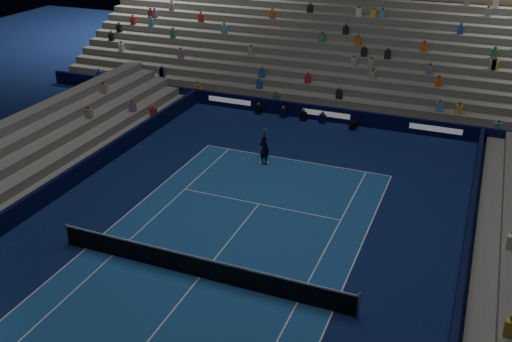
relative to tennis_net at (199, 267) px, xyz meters
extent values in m
plane|color=#0C1949|center=(0.00, 0.00, -0.50)|extent=(90.00, 90.00, 0.00)
cube|color=#1A4C91|center=(0.00, 0.00, -0.50)|extent=(10.97, 23.77, 0.01)
cube|color=black|center=(0.00, 18.50, 0.00)|extent=(44.00, 0.25, 1.00)
cube|color=black|center=(9.70, 0.00, 0.00)|extent=(0.25, 37.00, 1.00)
cube|color=black|center=(-9.70, 0.00, 0.00)|extent=(0.25, 37.00, 1.00)
cube|color=#63635E|center=(0.00, 19.50, -0.25)|extent=(44.00, 1.00, 0.50)
cube|color=#63635E|center=(0.00, 20.50, 0.00)|extent=(44.00, 1.00, 1.00)
cube|color=#63635E|center=(0.00, 21.50, 0.25)|extent=(44.00, 1.00, 1.50)
cube|color=#63635E|center=(0.00, 22.50, 0.50)|extent=(44.00, 1.00, 2.00)
cube|color=#63635E|center=(0.00, 23.50, 0.75)|extent=(44.00, 1.00, 2.50)
cube|color=#63635E|center=(0.00, 24.50, 1.00)|extent=(44.00, 1.00, 3.00)
cube|color=#63635E|center=(0.00, 25.50, 1.25)|extent=(44.00, 1.00, 3.50)
cube|color=#63635E|center=(0.00, 26.50, 1.50)|extent=(44.00, 1.00, 4.00)
cube|color=#63635E|center=(0.00, 27.50, 1.75)|extent=(44.00, 1.00, 4.50)
cube|color=#63635E|center=(0.00, 28.50, 2.00)|extent=(44.00, 1.00, 5.00)
cube|color=#63635E|center=(0.00, 29.50, 2.25)|extent=(44.00, 1.00, 5.50)
cube|color=#63635E|center=(0.00, 30.50, 2.50)|extent=(44.00, 1.00, 6.00)
cube|color=slate|center=(10.50, 0.00, -0.25)|extent=(1.00, 37.00, 0.50)
cylinder|color=#B2B2B7|center=(-6.40, 0.00, 0.05)|extent=(0.10, 0.10, 1.10)
cylinder|color=#B2B2B7|center=(6.40, 0.00, 0.05)|extent=(0.10, 0.10, 1.10)
cube|color=black|center=(0.00, 0.00, -0.05)|extent=(12.80, 0.03, 0.90)
cube|color=white|center=(0.00, 0.00, 0.44)|extent=(12.80, 0.04, 0.08)
imported|color=black|center=(-1.45, 10.81, 0.34)|extent=(0.70, 0.55, 1.69)
cube|color=black|center=(1.96, 17.79, -0.23)|extent=(0.44, 0.53, 0.55)
cylinder|color=black|center=(1.96, 17.36, -0.06)|extent=(0.18, 0.36, 0.16)
camera|label=1|loc=(9.17, -16.68, 13.56)|focal=40.72mm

